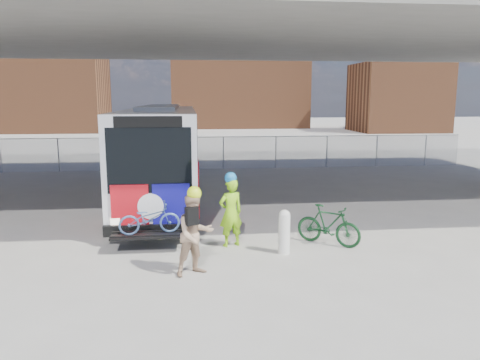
{
  "coord_description": "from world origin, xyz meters",
  "views": [
    {
      "loc": [
        -0.95,
        -14.18,
        3.98
      ],
      "look_at": [
        0.53,
        -0.76,
        1.6
      ],
      "focal_mm": 35.0,
      "sensor_mm": 36.0,
      "label": 1
    }
  ],
  "objects": [
    {
      "name": "ground",
      "position": [
        0.0,
        0.0,
        0.0
      ],
      "size": [
        160.0,
        160.0,
        0.0
      ],
      "primitive_type": "plane",
      "color": "#9E9991",
      "rests_on": "ground"
    },
    {
      "name": "bus",
      "position": [
        -2.0,
        4.35,
        2.11
      ],
      "size": [
        2.67,
        12.95,
        3.69
      ],
      "color": "silver",
      "rests_on": "ground"
    },
    {
      "name": "overpass",
      "position": [
        0.0,
        4.0,
        6.54
      ],
      "size": [
        40.0,
        16.0,
        7.95
      ],
      "color": "#605E59",
      "rests_on": "ground"
    },
    {
      "name": "chainlink_fence",
      "position": [
        0.0,
        12.0,
        1.42
      ],
      "size": [
        30.0,
        0.06,
        30.0
      ],
      "color": "gray",
      "rests_on": "ground"
    },
    {
      "name": "brick_buildings",
      "position": [
        1.23,
        48.23,
        5.42
      ],
      "size": [
        54.0,
        22.0,
        12.0
      ],
      "color": "brown",
      "rests_on": "ground"
    },
    {
      "name": "smokestack",
      "position": [
        14.0,
        55.0,
        12.5
      ],
      "size": [
        2.2,
        2.2,
        25.0
      ],
      "primitive_type": "cylinder",
      "color": "brown",
      "rests_on": "ground"
    },
    {
      "name": "bollard",
      "position": [
        1.45,
        -2.76,
        0.62
      ],
      "size": [
        0.3,
        0.3,
        1.16
      ],
      "color": "silver",
      "rests_on": "ground"
    },
    {
      "name": "cyclist_hivis",
      "position": [
        0.14,
        -1.98,
        0.98
      ],
      "size": [
        0.79,
        0.66,
        2.04
      ],
      "rotation": [
        0.0,
        0.0,
        3.5
      ],
      "color": "#8AD716",
      "rests_on": "ground"
    },
    {
      "name": "cyclist_tan",
      "position": [
        -0.85,
        -3.98,
        0.97
      ],
      "size": [
        1.13,
        1.03,
        2.05
      ],
      "rotation": [
        0.0,
        0.0,
        0.45
      ],
      "color": "tan",
      "rests_on": "ground"
    },
    {
      "name": "bike_parked",
      "position": [
        2.81,
        -2.18,
        0.55
      ],
      "size": [
        1.76,
        1.56,
        1.11
      ],
      "primitive_type": "imported",
      "rotation": [
        0.0,
        0.0,
        0.89
      ],
      "color": "#133D1E",
      "rests_on": "ground"
    }
  ]
}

